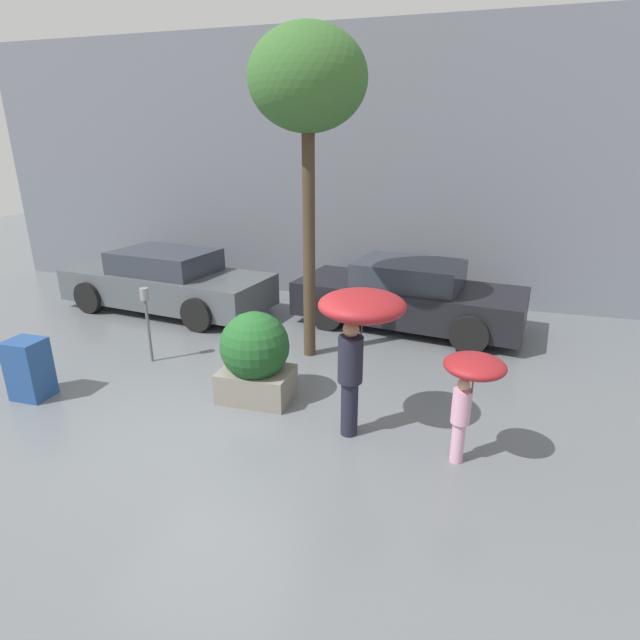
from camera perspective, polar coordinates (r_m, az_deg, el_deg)
ground_plane at (r=7.01m, az=-13.07°, el=-11.49°), size 40.00×40.00×0.00m
building_facade at (r=12.10m, az=1.19°, el=16.87°), size 18.00×0.30×6.00m
planter_box at (r=7.23m, az=-7.41°, el=-4.11°), size 1.03×1.00×1.33m
person_adult at (r=6.02m, az=4.54°, el=-0.04°), size 1.06×1.06×1.90m
person_child at (r=5.80m, az=16.88°, el=-6.51°), size 0.68×0.68×1.37m
parked_car_near at (r=10.27m, az=10.00°, el=2.70°), size 4.72×2.52×1.35m
parked_car_far at (r=11.68m, az=-17.07°, el=4.17°), size 4.90×2.46×1.35m
street_tree at (r=8.25m, az=-1.41°, el=25.28°), size 1.81×1.81×5.23m
parking_meter at (r=8.81m, az=-19.25°, el=1.14°), size 0.14×0.14×1.31m
newspaper_box at (r=8.45m, az=-30.28°, el=-4.84°), size 0.50×0.44×0.90m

